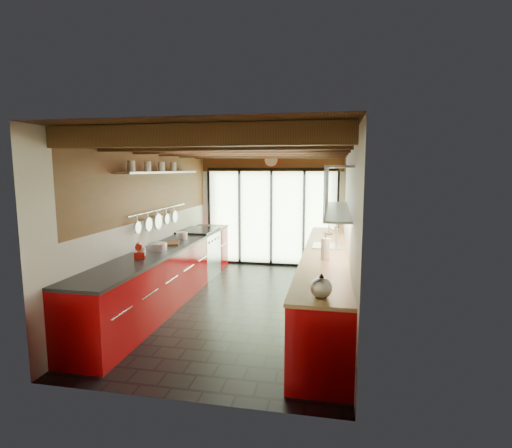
# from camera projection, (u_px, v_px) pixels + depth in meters

# --- Properties ---
(ground) EXTENTS (5.50, 5.50, 0.00)m
(ground) POSITION_uv_depth(u_px,v_px,m) (245.00, 304.00, 6.41)
(ground) COLOR black
(ground) RESTS_ON ground
(room_shell) EXTENTS (5.50, 5.50, 5.50)m
(room_shell) POSITION_uv_depth(u_px,v_px,m) (244.00, 202.00, 6.18)
(room_shell) COLOR silver
(room_shell) RESTS_ON ground
(ceiling_beams) EXTENTS (3.14, 5.06, 4.90)m
(ceiling_beams) POSITION_uv_depth(u_px,v_px,m) (249.00, 150.00, 6.44)
(ceiling_beams) COLOR #593316
(ceiling_beams) RESTS_ON ground
(glass_door) EXTENTS (2.95, 0.10, 2.90)m
(glass_door) POSITION_uv_depth(u_px,v_px,m) (271.00, 192.00, 8.80)
(glass_door) COLOR #C6EAAD
(glass_door) RESTS_ON ground
(left_counter) EXTENTS (0.68, 5.00, 0.92)m
(left_counter) POSITION_uv_depth(u_px,v_px,m) (169.00, 272.00, 6.59)
(left_counter) COLOR #A8070B
(left_counter) RESTS_ON ground
(range_stove) EXTENTS (0.66, 0.90, 0.97)m
(range_stove) POSITION_uv_depth(u_px,v_px,m) (199.00, 254.00, 8.00)
(range_stove) COLOR silver
(range_stove) RESTS_ON ground
(right_counter) EXTENTS (0.68, 5.00, 0.92)m
(right_counter) POSITION_uv_depth(u_px,v_px,m) (326.00, 281.00, 6.10)
(right_counter) COLOR #A8070B
(right_counter) RESTS_ON ground
(sink_assembly) EXTENTS (0.45, 0.52, 0.43)m
(sink_assembly) POSITION_uv_depth(u_px,v_px,m) (328.00, 244.00, 6.42)
(sink_assembly) COLOR silver
(sink_assembly) RESTS_ON right_counter
(upper_cabinets_right) EXTENTS (0.34, 3.00, 3.00)m
(upper_cabinets_right) POSITION_uv_depth(u_px,v_px,m) (338.00, 189.00, 6.17)
(upper_cabinets_right) COLOR silver
(upper_cabinets_right) RESTS_ON ground
(left_wall_fixtures) EXTENTS (0.28, 2.60, 0.96)m
(left_wall_fixtures) POSITION_uv_depth(u_px,v_px,m) (160.00, 188.00, 6.62)
(left_wall_fixtures) COLOR silver
(left_wall_fixtures) RESTS_ON ground
(stand_mixer) EXTENTS (0.23, 0.28, 0.22)m
(stand_mixer) POSITION_uv_depth(u_px,v_px,m) (140.00, 252.00, 5.56)
(stand_mixer) COLOR red
(stand_mixer) RESTS_ON left_counter
(pot_large) EXTENTS (0.26, 0.26, 0.13)m
(pot_large) POSITION_uv_depth(u_px,v_px,m) (182.00, 236.00, 7.07)
(pot_large) COLOR silver
(pot_large) RESTS_ON left_counter
(pot_small) EXTENTS (0.37, 0.37, 0.11)m
(pot_small) POSITION_uv_depth(u_px,v_px,m) (158.00, 247.00, 6.11)
(pot_small) COLOR silver
(pot_small) RESTS_ON left_counter
(cutting_board) EXTENTS (0.39, 0.46, 0.03)m
(cutting_board) POSITION_uv_depth(u_px,v_px,m) (170.00, 243.00, 6.59)
(cutting_board) COLOR brown
(cutting_board) RESTS_ON left_counter
(kettle) EXTENTS (0.24, 0.27, 0.25)m
(kettle) POSITION_uv_depth(u_px,v_px,m) (321.00, 286.00, 3.85)
(kettle) COLOR silver
(kettle) RESTS_ON right_counter
(paper_towel) EXTENTS (0.17, 0.17, 0.34)m
(paper_towel) POSITION_uv_depth(u_px,v_px,m) (325.00, 249.00, 5.49)
(paper_towel) COLOR white
(paper_towel) RESTS_ON right_counter
(soap_bottle) EXTENTS (0.10, 0.10, 0.17)m
(soap_bottle) POSITION_uv_depth(u_px,v_px,m) (325.00, 253.00, 5.48)
(soap_bottle) COLOR silver
(soap_bottle) RESTS_ON right_counter
(bowl) EXTENTS (0.24, 0.24, 0.05)m
(bowl) POSITION_uv_depth(u_px,v_px,m) (328.00, 233.00, 7.60)
(bowl) COLOR silver
(bowl) RESTS_ON right_counter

